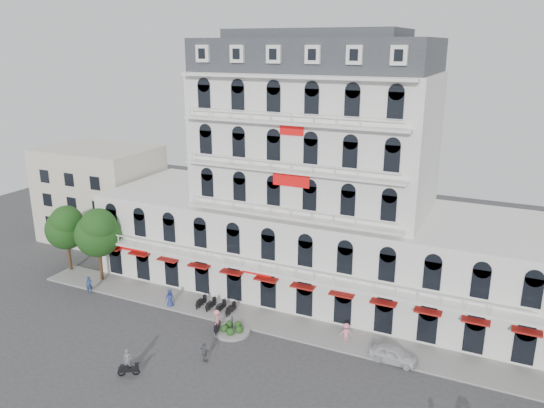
# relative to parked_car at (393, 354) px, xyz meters

# --- Properties ---
(ground) EXTENTS (120.00, 120.00, 0.00)m
(ground) POSITION_rel_parked_car_xyz_m (-10.90, -7.55, -0.66)
(ground) COLOR #38383A
(ground) RESTS_ON ground
(sidewalk) EXTENTS (53.00, 4.00, 0.16)m
(sidewalk) POSITION_rel_parked_car_xyz_m (-10.90, 1.45, -0.58)
(sidewalk) COLOR gray
(sidewalk) RESTS_ON ground
(main_building) EXTENTS (45.00, 15.00, 25.80)m
(main_building) POSITION_rel_parked_car_xyz_m (-10.90, 10.45, 9.30)
(main_building) COLOR silver
(main_building) RESTS_ON ground
(flank_building_west) EXTENTS (14.00, 10.00, 12.00)m
(flank_building_west) POSITION_rel_parked_car_xyz_m (-40.90, 12.45, 5.34)
(flank_building_west) COLOR beige
(flank_building_west) RESTS_ON ground
(traffic_island) EXTENTS (3.20, 3.20, 1.60)m
(traffic_island) POSITION_rel_parked_car_xyz_m (-13.91, -1.54, -0.41)
(traffic_island) COLOR gray
(traffic_island) RESTS_ON ground
(parked_scooter_row) EXTENTS (4.40, 1.80, 1.10)m
(parked_scooter_row) POSITION_rel_parked_car_xyz_m (-17.25, 1.25, -0.66)
(parked_scooter_row) COLOR black
(parked_scooter_row) RESTS_ON ground
(tree_west_outer) EXTENTS (4.50, 4.48, 7.76)m
(tree_west_outer) POSITION_rel_parked_car_xyz_m (-36.85, 2.44, 4.68)
(tree_west_outer) COLOR #382314
(tree_west_outer) RESTS_ON ground
(tree_west_inner) EXTENTS (4.76, 4.76, 8.25)m
(tree_west_inner) POSITION_rel_parked_car_xyz_m (-31.85, 1.93, 5.02)
(tree_west_inner) COLOR #382314
(tree_west_inner) RESTS_ON ground
(parked_car) EXTENTS (4.01, 1.88, 1.33)m
(parked_car) POSITION_rel_parked_car_xyz_m (0.00, 0.00, 0.00)
(parked_car) COLOR silver
(parked_car) RESTS_ON ground
(rider_west) EXTENTS (1.51, 1.09, 2.27)m
(rider_west) POSITION_rel_parked_car_xyz_m (-18.03, -10.47, 0.38)
(rider_west) COLOR black
(rider_west) RESTS_ON ground
(rider_center) EXTENTS (0.99, 1.63, 2.19)m
(rider_center) POSITION_rel_parked_car_xyz_m (-15.12, -2.09, 0.49)
(rider_center) COLOR black
(rider_center) RESTS_ON ground
(pedestrian_left) EXTENTS (1.06, 0.94, 1.83)m
(pedestrian_left) POSITION_rel_parked_car_xyz_m (-21.66, 0.04, 0.25)
(pedestrian_left) COLOR navy
(pedestrian_left) RESTS_ON ground
(pedestrian_mid) EXTENTS (1.07, 0.55, 1.75)m
(pedestrian_mid) POSITION_rel_parked_car_xyz_m (-13.70, -6.42, 0.21)
(pedestrian_mid) COLOR #5A5B62
(pedestrian_mid) RESTS_ON ground
(pedestrian_right) EXTENTS (1.28, 0.95, 1.76)m
(pedestrian_right) POSITION_rel_parked_car_xyz_m (-4.33, 1.21, 0.22)
(pedestrian_right) COLOR pink
(pedestrian_right) RESTS_ON ground
(pedestrian_far) EXTENTS (0.77, 0.78, 1.82)m
(pedestrian_far) POSITION_rel_parked_car_xyz_m (-30.90, -0.94, 0.25)
(pedestrian_far) COLOR navy
(pedestrian_far) RESTS_ON ground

